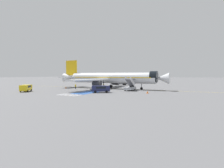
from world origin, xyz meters
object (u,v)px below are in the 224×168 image
Objects in this scene: ground_crew_0 at (104,86)px; ground_crew_2 at (97,86)px; airliner at (110,78)px; boarding_stairs_forward at (130,87)px; fuel_tanker at (123,81)px; ground_crew_1 at (100,86)px; ground_crew_3 at (75,86)px; traffic_cone_0 at (147,92)px; service_van_1 at (26,88)px; baggage_cart at (95,89)px; service_van_0 at (101,88)px; traffic_cone_1 at (66,87)px.

ground_crew_0 reaches higher than ground_crew_2.
airliner is 7.48× the size of boarding_stairs_forward.
airliner is at bearing -122.42° from ground_crew_2.
fuel_tanker is 6.04× the size of ground_crew_1.
fuel_tanker is at bearing 78.54° from ground_crew_0.
airliner is 11.82m from ground_crew_3.
traffic_cone_0 is at bearing 157.67° from ground_crew_1.
fuel_tanker is at bearing 116.27° from boarding_stairs_forward.
service_van_1 is 2.85× the size of ground_crew_3.
fuel_tanker reaches higher than ground_crew_3.
baggage_cart is 4.08m from ground_crew_1.
ground_crew_2 is at bearing 20.49° from service_van_1.
ground_crew_0 is (-4.86, 10.39, -0.09)m from service_van_0.
airliner is 24.18× the size of ground_crew_3.
fuel_tanker reaches higher than traffic_cone_0.
baggage_cart is at bearing 7.89° from service_van_1.
service_van_0 reaches higher than traffic_cone_0.
service_van_1 is 7.70× the size of traffic_cone_1.
ground_crew_0 is at bearing -7.21° from service_van_0.
boarding_stairs_forward is at bearing 64.41° from airliner.
traffic_cone_1 is (-11.55, -2.03, -0.65)m from ground_crew_2.
ground_crew_0 is 2.23m from ground_crew_2.
ground_crew_3 is at bearing 166.85° from fuel_tanker.
traffic_cone_0 is 30.47m from traffic_cone_1.
baggage_cart is at bearing -110.82° from ground_crew_0.
ground_crew_1 is (-0.69, -1.15, -0.01)m from ground_crew_0.
service_van_0 is 2.86× the size of ground_crew_0.
service_van_1 is 6.98× the size of traffic_cone_0.
service_van_1 is at bearing -148.19° from boarding_stairs_forward.
service_van_0 is (-4.96, -8.96, 0.09)m from boarding_stairs_forward.
ground_crew_1 is at bearing -175.94° from fuel_tanker.
ground_crew_0 is at bearing -56.63° from baggage_cart.
boarding_stairs_forward is 9.92m from ground_crew_0.
fuel_tanker is 36.85m from traffic_cone_0.
ground_crew_2 is 7.30m from ground_crew_3.
boarding_stairs_forward is at bearing -124.50° from baggage_cart.
boarding_stairs_forward is at bearing 1.26° from service_van_1.
airliner reaches higher than baggage_cart.
ground_crew_1 is at bearing -21.33° from airliner.
ground_crew_0 is at bearing 11.47° from traffic_cone_1.
airliner is 23.70× the size of ground_crew_2.
service_van_1 is at bearing 74.31° from baggage_cart.
baggage_cart is at bearing 93.77° from ground_crew_1.
ground_crew_3 is at bearing 31.09° from service_van_0.
traffic_cone_1 is at bearing 17.16° from ground_crew_2.
baggage_cart is 8.86m from ground_crew_3.
baggage_cart is at bearing -9.91° from traffic_cone_1.
fuel_tanker is 6.50× the size of ground_crew_3.
service_van_0 is 1.09× the size of service_van_1.
traffic_cone_1 is at bearing 157.17° from fuel_tanker.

